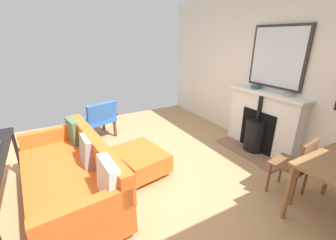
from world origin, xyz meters
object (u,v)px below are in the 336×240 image
Objects in this scene: fireplace at (261,125)px; mantel_bowl_far at (288,95)px; ottoman at (140,159)px; mantel_bowl_near at (256,87)px; dining_chair_near_fireplace at (297,163)px; armchair_accent at (99,117)px; sofa at (72,176)px.

mantel_bowl_far is (-0.04, 0.36, 0.62)m from fireplace.
mantel_bowl_near is at bearing 176.74° from ottoman.
mantel_bowl_near reaches higher than mantel_bowl_far.
mantel_bowl_far reaches higher than dining_chair_near_fireplace.
mantel_bowl_far is at bearing 96.59° from fireplace.
dining_chair_near_fireplace is at bearing 58.30° from fireplace.
ottoman is 1.10× the size of dining_chair_near_fireplace.
fireplace is 1.28m from dining_chair_near_fireplace.
mantel_bowl_near is 3.04m from armchair_accent.
armchair_accent is 3.48m from dining_chair_near_fireplace.
fireplace reaches higher than dining_chair_near_fireplace.
mantel_bowl_near reaches higher than fireplace.
ottoman is (2.17, -0.38, -0.27)m from fireplace.
ottoman is (2.21, -0.13, -0.90)m from mantel_bowl_near.
mantel_bowl_near is at bearing 145.67° from armchair_accent.
armchair_accent is (2.41, -1.93, -0.04)m from fireplace.
fireplace reaches higher than armchair_accent.
armchair_accent is (0.24, -1.55, 0.22)m from ottoman.
ottoman is at bearing 98.80° from armchair_accent.
ottoman is 1.13× the size of armchair_accent.
dining_chair_near_fireplace is (0.67, 1.09, 0.00)m from fireplace.
ottoman is 2.12m from dining_chair_near_fireplace.
armchair_accent is (-0.72, -1.69, 0.10)m from sofa.
mantel_bowl_near is at bearing -179.72° from sofa.
fireplace is 2.22m from ottoman.
mantel_bowl_near reaches higher than armchair_accent.
fireplace is 8.63× the size of mantel_bowl_near.
armchair_accent is (2.45, -2.29, -0.67)m from mantel_bowl_far.
mantel_bowl_near is 1.02× the size of mantel_bowl_far.
ottoman is at bearing -171.66° from sofa.
armchair_accent is at bearing -34.33° from mantel_bowl_near.
mantel_bowl_near reaches higher than ottoman.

